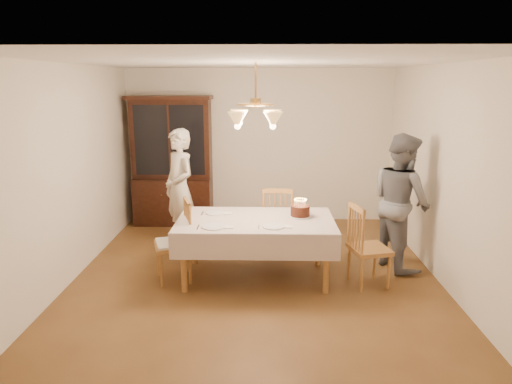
{
  "coord_description": "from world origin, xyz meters",
  "views": [
    {
      "loc": [
        0.12,
        -5.3,
        2.39
      ],
      "look_at": [
        0.0,
        0.2,
        1.05
      ],
      "focal_mm": 32.0,
      "sensor_mm": 36.0,
      "label": 1
    }
  ],
  "objects_px": {
    "dining_table": "(256,225)",
    "chair_far_side": "(278,225)",
    "elderly_woman": "(180,188)",
    "birthday_cake": "(300,211)",
    "china_hutch": "(172,163)"
  },
  "relations": [
    {
      "from": "dining_table",
      "to": "chair_far_side",
      "type": "distance_m",
      "value": 0.86
    },
    {
      "from": "china_hutch",
      "to": "chair_far_side",
      "type": "relative_size",
      "value": 2.16
    },
    {
      "from": "china_hutch",
      "to": "chair_far_side",
      "type": "height_order",
      "value": "china_hutch"
    },
    {
      "from": "chair_far_side",
      "to": "birthday_cake",
      "type": "xyz_separation_m",
      "value": [
        0.26,
        -0.65,
        0.38
      ]
    },
    {
      "from": "dining_table",
      "to": "chair_far_side",
      "type": "bearing_deg",
      "value": 69.45
    },
    {
      "from": "elderly_woman",
      "to": "china_hutch",
      "type": "bearing_deg",
      "value": 158.32
    },
    {
      "from": "dining_table",
      "to": "chair_far_side",
      "type": "xyz_separation_m",
      "value": [
        0.29,
        0.77,
        -0.24
      ]
    },
    {
      "from": "china_hutch",
      "to": "elderly_woman",
      "type": "xyz_separation_m",
      "value": [
        0.32,
        -1.12,
        -0.17
      ]
    },
    {
      "from": "chair_far_side",
      "to": "elderly_woman",
      "type": "distance_m",
      "value": 1.53
    },
    {
      "from": "elderly_woman",
      "to": "birthday_cake",
      "type": "xyz_separation_m",
      "value": [
        1.68,
        -1.02,
        -0.04
      ]
    },
    {
      "from": "chair_far_side",
      "to": "birthday_cake",
      "type": "bearing_deg",
      "value": -68.35
    },
    {
      "from": "dining_table",
      "to": "elderly_woman",
      "type": "bearing_deg",
      "value": 134.88
    },
    {
      "from": "china_hutch",
      "to": "dining_table",
      "type": "bearing_deg",
      "value": -57.12
    },
    {
      "from": "chair_far_side",
      "to": "elderly_woman",
      "type": "relative_size",
      "value": 0.58
    },
    {
      "from": "dining_table",
      "to": "chair_far_side",
      "type": "relative_size",
      "value": 1.9
    }
  ]
}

